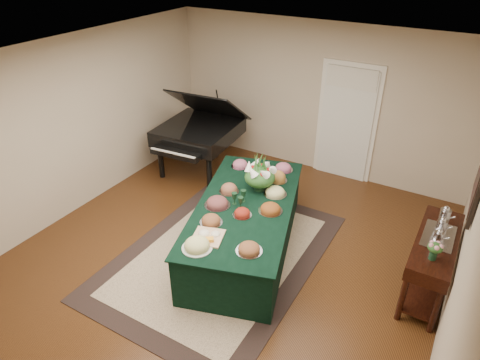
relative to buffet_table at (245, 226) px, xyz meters
The scene contains 13 objects.
ground 0.46m from the buffet_table, 119.35° to the right, with size 6.00×6.00×0.00m, color black.
area_rug 0.53m from the buffet_table, 122.76° to the right, with size 2.47×3.46×0.01m.
kitchen_doorway 2.86m from the buffet_table, 80.21° to the left, with size 1.05×0.07×2.10m.
buffet_table is the anchor object (origin of this frame).
food_platters 0.42m from the buffet_table, 114.11° to the left, with size 1.41×2.54×0.13m.
cutting_board 0.94m from the buffet_table, 92.11° to the right, with size 0.45×0.45×0.10m.
green_goblets 0.47m from the buffet_table, 139.81° to the right, with size 0.20×0.24×0.18m.
floral_centerpiece 0.77m from the buffet_table, 91.44° to the left, with size 0.45×0.45×0.45m.
grand_piano 2.49m from the buffet_table, 139.79° to the left, with size 1.48×1.66×1.62m.
wicker_basket 1.54m from the buffet_table, 129.70° to the left, with size 0.37×0.37×0.23m, color olive.
mahogany_sideboard 2.41m from the buffet_table, ahead, with size 0.45×1.39×0.85m.
tea_service 2.48m from the buffet_table, 10.66° to the left, with size 0.34×0.58×0.30m.
pink_bouquet 2.45m from the buffet_table, ahead, with size 0.18×0.18×0.23m.
Camera 1 is at (2.49, -3.98, 3.94)m, focal length 32.00 mm.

